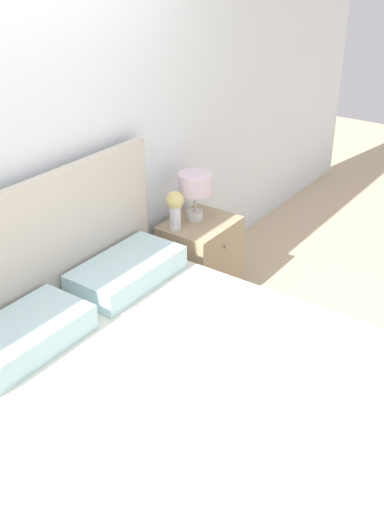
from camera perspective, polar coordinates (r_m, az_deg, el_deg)
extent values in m
plane|color=#CCB28E|center=(3.70, -12.69, -10.31)|extent=(12.00, 12.00, 0.00)
cube|color=white|center=(3.12, -16.15, 9.13)|extent=(8.00, 0.06, 2.60)
cube|color=white|center=(3.07, 0.83, -15.64)|extent=(1.61, 2.07, 0.28)
cube|color=white|center=(2.90, 0.86, -12.16)|extent=(1.58, 2.03, 0.21)
cube|color=beige|center=(3.35, -13.49, -2.47)|extent=(1.64, 0.05, 1.20)
cube|color=silver|center=(3.02, -15.91, -7.44)|extent=(0.68, 0.36, 0.14)
cube|color=silver|center=(3.45, -6.20, -1.44)|extent=(0.68, 0.36, 0.14)
cube|color=tan|center=(4.13, 0.72, -0.28)|extent=(0.50, 0.40, 0.56)
sphere|color=#B2AD93|center=(3.96, 3.24, 0.86)|extent=(0.02, 0.02, 0.02)
cylinder|color=white|center=(4.04, 0.28, 3.91)|extent=(0.11, 0.11, 0.06)
cylinder|color=#B7B29E|center=(4.00, 0.29, 5.14)|extent=(0.02, 0.02, 0.13)
cylinder|color=silver|center=(3.94, 0.29, 6.93)|extent=(0.22, 0.22, 0.13)
cylinder|color=white|center=(3.88, -1.61, 3.66)|extent=(0.08, 0.08, 0.16)
sphere|color=#E5D17F|center=(3.83, -1.64, 5.33)|extent=(0.12, 0.12, 0.12)
sphere|color=#609356|center=(3.86, -1.37, 5.08)|extent=(0.05, 0.05, 0.05)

